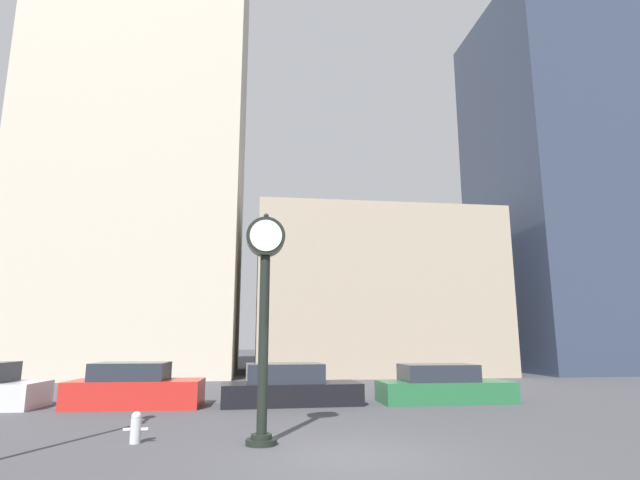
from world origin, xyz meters
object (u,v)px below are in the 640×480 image
at_px(car_black, 289,387).
at_px(fire_hydrant_near, 136,427).
at_px(car_red, 135,388).
at_px(car_green, 443,386).
at_px(street_clock, 265,294).

height_order(car_black, fire_hydrant_near, car_black).
height_order(car_red, car_black, car_red).
height_order(car_green, fire_hydrant_near, car_green).
xyz_separation_m(car_black, fire_hydrant_near, (-3.71, -6.00, -0.23)).
bearing_deg(car_black, fire_hydrant_near, -124.25).
bearing_deg(car_green, car_black, 179.09).
relative_size(car_red, car_green, 0.93).
bearing_deg(street_clock, fire_hydrant_near, 169.41).
xyz_separation_m(car_black, car_green, (5.45, -0.10, -0.02)).
height_order(street_clock, fire_hydrant_near, street_clock).
bearing_deg(fire_hydrant_near, car_green, 32.79).
bearing_deg(fire_hydrant_near, street_clock, -10.59).
relative_size(car_black, fire_hydrant_near, 7.25).
bearing_deg(street_clock, car_green, 44.64).
distance_m(car_green, fire_hydrant_near, 10.90).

